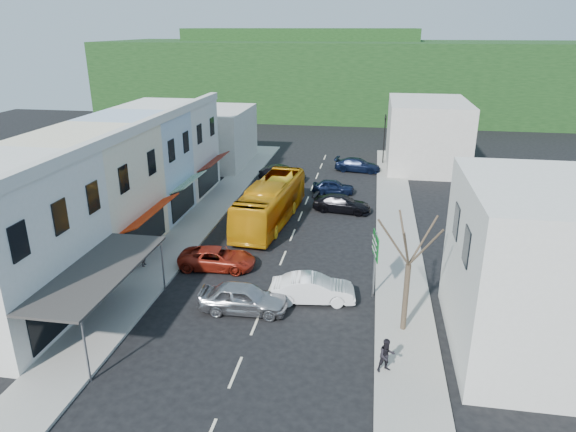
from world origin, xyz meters
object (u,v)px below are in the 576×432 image
(car_red, at_px, (217,258))
(direction_sign, at_px, (374,265))
(car_white, at_px, (313,290))
(street_tree, at_px, (408,265))
(car_silver, at_px, (243,300))
(traffic_signal, at_px, (384,140))
(bus, at_px, (270,203))
(pedestrian_left, at_px, (143,253))
(pedestrian_right, at_px, (387,354))

(car_red, height_order, direction_sign, direction_sign)
(car_white, xyz_separation_m, street_tree, (4.77, -2.20, 2.94))
(car_silver, xyz_separation_m, traffic_signal, (7.50, 32.83, 2.03))
(car_white, height_order, car_red, same)
(bus, distance_m, direction_sign, 13.13)
(car_red, relative_size, street_tree, 0.63)
(direction_sign, xyz_separation_m, street_tree, (1.52, -3.27, 1.70))
(bus, bearing_deg, direction_sign, -47.91)
(bus, distance_m, car_red, 8.61)
(pedestrian_left, bearing_deg, car_silver, -128.47)
(car_white, distance_m, pedestrian_left, 11.21)
(car_red, distance_m, pedestrian_left, 4.64)
(direction_sign, bearing_deg, bus, 118.26)
(car_white, bearing_deg, car_red, 56.75)
(pedestrian_left, distance_m, direction_sign, 14.28)
(car_silver, bearing_deg, car_red, 29.35)
(car_white, relative_size, pedestrian_right, 2.59)
(street_tree, bearing_deg, car_red, 154.40)
(bus, xyz_separation_m, car_white, (4.66, -11.53, -0.85))
(bus, xyz_separation_m, traffic_signal, (8.67, 19.63, 1.18))
(bus, height_order, pedestrian_left, bus)
(bus, distance_m, pedestrian_right, 19.29)
(pedestrian_left, bearing_deg, car_red, -90.90)
(bus, height_order, car_white, bus)
(car_silver, relative_size, car_white, 1.00)
(car_silver, relative_size, pedestrian_right, 2.59)
(pedestrian_right, bearing_deg, car_white, 100.03)
(traffic_signal, bearing_deg, pedestrian_right, 100.09)
(street_tree, bearing_deg, traffic_signal, 91.31)
(car_silver, bearing_deg, car_white, -66.07)
(pedestrian_left, relative_size, direction_sign, 0.44)
(bus, xyz_separation_m, direction_sign, (7.91, -10.47, 0.39))
(car_red, distance_m, street_tree, 12.70)
(car_red, xyz_separation_m, pedestrian_right, (10.25, -8.88, 0.30))
(pedestrian_right, bearing_deg, car_red, 115.08)
(car_silver, xyz_separation_m, direction_sign, (6.74, 2.73, 1.24))
(car_red, bearing_deg, car_silver, -151.60)
(street_tree, bearing_deg, car_silver, 176.28)
(car_white, xyz_separation_m, pedestrian_left, (-10.94, 2.43, 0.30))
(car_silver, xyz_separation_m, car_white, (3.49, 1.67, 0.00))
(car_red, bearing_deg, direction_sign, -104.68)
(pedestrian_left, xyz_separation_m, pedestrian_right, (14.82, -8.18, 0.00))
(car_silver, bearing_deg, direction_sign, -69.52)
(bus, xyz_separation_m, street_tree, (9.43, -13.74, 2.09))
(car_red, bearing_deg, bus, -14.02)
(car_red, bearing_deg, street_tree, -118.15)
(pedestrian_left, bearing_deg, car_white, -112.19)
(car_silver, bearing_deg, bus, 3.48)
(car_silver, xyz_separation_m, car_red, (-2.88, 4.80, 0.00))
(bus, bearing_deg, traffic_signal, 71.20)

